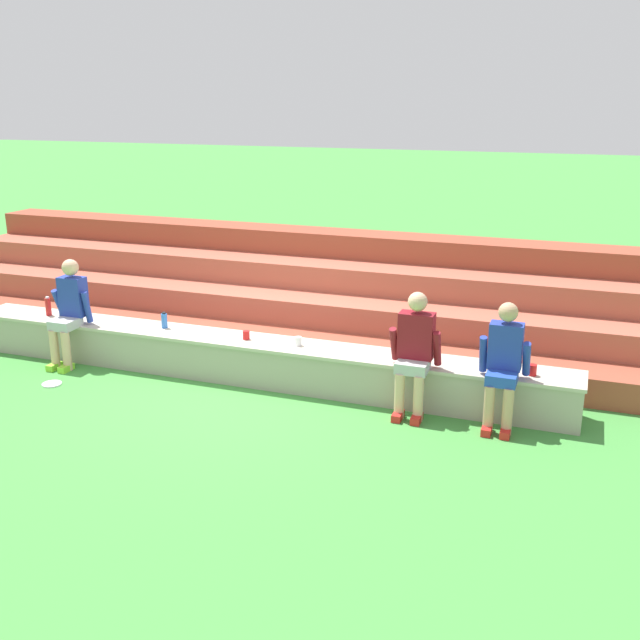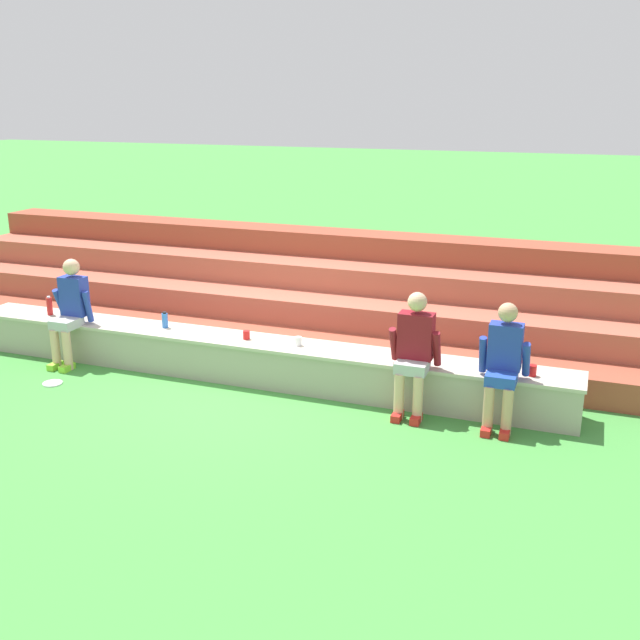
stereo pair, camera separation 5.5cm
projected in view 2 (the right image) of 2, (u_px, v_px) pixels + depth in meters
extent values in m
plane|color=#428E3D|center=(238.00, 387.00, 8.96)|extent=(80.00, 80.00, 0.00)
cube|color=#A8A08E|center=(247.00, 359.00, 9.14)|extent=(7.86, 0.56, 0.52)
cube|color=#BCB39F|center=(247.00, 340.00, 9.07)|extent=(7.90, 0.60, 0.04)
cube|color=#9E4733|center=(275.00, 345.00, 9.90)|extent=(11.58, 0.64, 0.35)
cube|color=#AC5641|center=(293.00, 320.00, 10.43)|extent=(11.58, 0.64, 0.70)
cube|color=#AC5541|center=(309.00, 296.00, 10.95)|extent=(11.58, 0.64, 1.05)
cube|color=#9A432F|center=(324.00, 275.00, 11.48)|extent=(11.58, 0.64, 1.40)
cylinder|color=#DBAD89|center=(56.00, 349.00, 9.51)|extent=(0.11, 0.11, 0.52)
cylinder|color=#DBAD89|center=(67.00, 350.00, 9.45)|extent=(0.11, 0.11, 0.52)
cube|color=#8CD833|center=(55.00, 366.00, 9.54)|extent=(0.10, 0.22, 0.08)
cube|color=#8CD833|center=(67.00, 368.00, 9.48)|extent=(0.10, 0.22, 0.08)
cube|color=#B2B2B7|center=(66.00, 323.00, 9.52)|extent=(0.30, 0.35, 0.12)
cube|color=#23389E|center=(74.00, 296.00, 9.61)|extent=(0.34, 0.20, 0.51)
sphere|color=#DBAD89|center=(71.00, 267.00, 9.49)|extent=(0.21, 0.21, 0.21)
cylinder|color=#23389E|center=(60.00, 303.00, 9.69)|extent=(0.08, 0.22, 0.42)
cylinder|color=#23389E|center=(88.00, 307.00, 9.55)|extent=(0.08, 0.16, 0.43)
cylinder|color=#DBAD89|center=(399.00, 396.00, 8.01)|extent=(0.11, 0.11, 0.52)
cylinder|color=#DBAD89|center=(418.00, 399.00, 7.94)|extent=(0.11, 0.11, 0.52)
cube|color=red|center=(397.00, 416.00, 8.04)|extent=(0.10, 0.22, 0.08)
cube|color=red|center=(416.00, 419.00, 7.97)|extent=(0.10, 0.22, 0.08)
cube|color=#B2B2B7|center=(412.00, 366.00, 8.00)|extent=(0.34, 0.32, 0.12)
cube|color=maroon|center=(416.00, 336.00, 8.03)|extent=(0.38, 0.20, 0.51)
sphere|color=#DBAD89|center=(417.00, 302.00, 7.92)|extent=(0.21, 0.21, 0.21)
cylinder|color=maroon|center=(394.00, 344.00, 8.12)|extent=(0.08, 0.24, 0.42)
cylinder|color=maroon|center=(437.00, 349.00, 7.96)|extent=(0.08, 0.21, 0.42)
cylinder|color=tan|center=(488.00, 410.00, 7.68)|extent=(0.11, 0.11, 0.52)
cylinder|color=tan|center=(507.00, 412.00, 7.61)|extent=(0.11, 0.11, 0.52)
cube|color=red|center=(486.00, 430.00, 7.71)|extent=(0.10, 0.22, 0.08)
cube|color=red|center=(505.00, 433.00, 7.64)|extent=(0.10, 0.22, 0.08)
cube|color=#2347B2|center=(501.00, 378.00, 7.68)|extent=(0.31, 0.34, 0.12)
cube|color=#23389E|center=(505.00, 346.00, 7.72)|extent=(0.35, 0.20, 0.49)
sphere|color=tan|center=(508.00, 313.00, 7.61)|extent=(0.20, 0.20, 0.20)
cylinder|color=#23389E|center=(483.00, 354.00, 7.81)|extent=(0.08, 0.19, 0.43)
cylinder|color=#23389E|center=(526.00, 359.00, 7.66)|extent=(0.08, 0.24, 0.42)
cylinder|color=red|center=(50.00, 306.00, 10.02)|extent=(0.08, 0.08, 0.24)
cylinder|color=white|center=(48.00, 297.00, 9.99)|extent=(0.05, 0.05, 0.02)
cylinder|color=blue|center=(165.00, 321.00, 9.48)|extent=(0.08, 0.08, 0.19)
cylinder|color=black|center=(164.00, 313.00, 9.45)|extent=(0.05, 0.05, 0.02)
cylinder|color=red|center=(246.00, 335.00, 9.04)|extent=(0.08, 0.08, 0.11)
cylinder|color=white|center=(298.00, 341.00, 8.81)|extent=(0.08, 0.08, 0.11)
cylinder|color=red|center=(532.00, 370.00, 7.86)|extent=(0.09, 0.09, 0.12)
cylinder|color=white|center=(53.00, 383.00, 9.04)|extent=(0.23, 0.23, 0.02)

